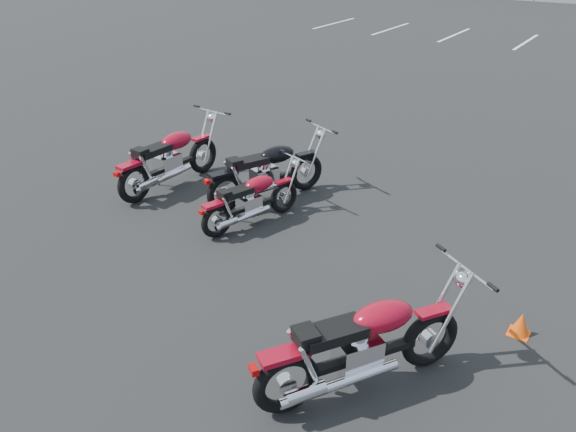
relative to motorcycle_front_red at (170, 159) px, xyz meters
The scene contains 7 objects.
ground 3.29m from the motorcycle_front_red, 26.69° to the right, with size 120.00×120.00×0.00m, color black.
motorcycle_front_red is the anchor object (origin of this frame).
motorcycle_second_black 1.84m from the motorcycle_front_red, 15.59° to the left, with size 1.37×2.29×1.15m.
motorcycle_third_red 2.11m from the motorcycle_front_red, ahead, with size 0.93×1.89×0.93m.
motorcycle_rear_red 5.74m from the motorcycle_front_red, 26.68° to the right, with size 1.71×2.25×1.18m.
training_cone_near 6.34m from the motorcycle_front_red, ahead, with size 0.24×0.24×0.28m.
parking_line_stripes 18.56m from the motorcycle_front_red, 88.77° to the left, with size 15.12×4.00×0.01m.
Camera 1 is at (4.01, -5.12, 4.20)m, focal length 35.00 mm.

